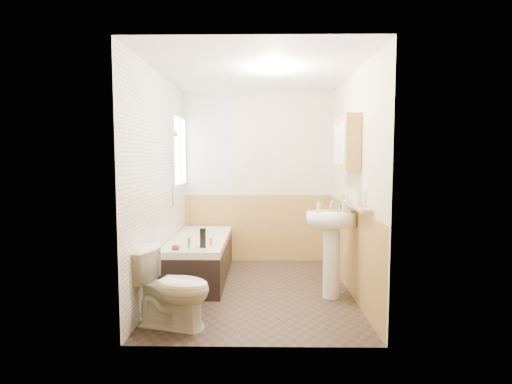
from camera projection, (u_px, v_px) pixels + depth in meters
The scene contains 26 objects.
floor at pixel (256, 291), 4.68m from camera, with size 2.80×2.80×0.00m, color #2B221E.
ceiling at pixel (256, 73), 4.47m from camera, with size 2.80×2.80×0.00m, color white.
wall_back at pixel (257, 178), 5.98m from camera, with size 2.20×0.02×2.50m, color beige.
wall_front at pixel (253, 196), 3.17m from camera, with size 2.20×0.02×2.50m, color beige.
wall_left at pixel (159, 184), 4.59m from camera, with size 0.02×2.80×2.50m, color beige.
wall_right at pixel (353, 185), 4.56m from camera, with size 0.02×2.80×2.50m, color beige.
wainscot_right at pixel (350, 249), 4.62m from camera, with size 0.01×2.80×1.00m, color tan.
wainscot_front at pixel (253, 287), 3.25m from camera, with size 2.20×0.01×1.00m, color tan.
wainscot_back at pixel (257, 228), 6.02m from camera, with size 2.20×0.01×1.00m, color tan.
tile_cladding_left at pixel (161, 184), 4.59m from camera, with size 0.01×2.80×2.50m, color white.
tile_return_back at pixel (208, 145), 5.92m from camera, with size 0.75×0.01×1.50m, color white.
window at pixel (180, 151), 5.50m from camera, with size 0.03×0.79×0.99m.
bathtub at pixel (200, 257), 5.15m from camera, with size 0.70×1.70×0.68m.
shower_riser at pixel (173, 155), 4.95m from camera, with size 0.10×0.07×1.09m.
toilet at pixel (172, 288), 3.67m from camera, with size 0.41×0.74×0.73m, color white.
sink at pixel (332, 237), 4.40m from camera, with size 0.56×0.45×1.08m.
pine_shelf at pixel (350, 203), 4.38m from camera, with size 0.10×1.45×0.03m, color tan.
medicine_cabinet at pixel (347, 143), 4.43m from camera, with size 0.17×0.67×0.60m.
foam_can at pixel (359, 197), 3.99m from camera, with size 0.05×0.05×0.18m, color silver.
green_bottle at pixel (356, 196), 4.09m from camera, with size 0.04×0.04×0.19m, color silver.
black_jar at pixel (342, 196), 4.81m from camera, with size 0.06×0.06×0.04m, color #59C647.
soap_bottle at pixel (346, 208), 4.33m from camera, with size 0.08×0.18×0.08m, color silver.
clear_bottle at pixel (318, 207), 4.30m from camera, with size 0.04×0.04×0.11m, color silver.
blue_gel at pixel (203, 238), 4.49m from camera, with size 0.06×0.04×0.22m, color black.
cream_jar at pixel (175, 248), 4.41m from camera, with size 0.08×0.08×0.05m, color maroon.
orange_bottle at pixel (211, 242), 4.63m from camera, with size 0.03×0.03×0.09m, color orange.
Camera 1 is at (0.06, -4.56, 1.55)m, focal length 28.00 mm.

